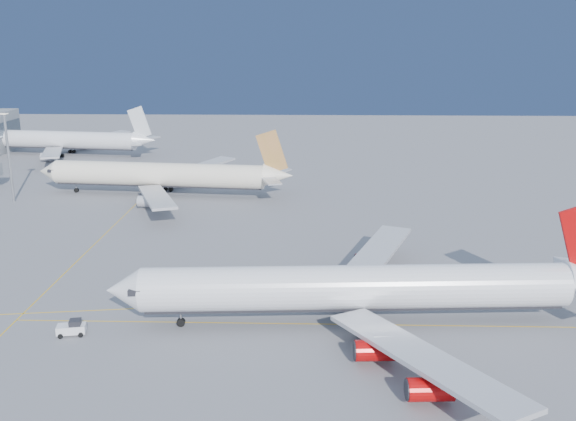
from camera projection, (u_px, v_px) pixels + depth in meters
The scene contains 7 objects.
ground at pixel (286, 288), 108.52m from camera, with size 500.00×500.00×0.00m, color slate.
taxiway_lines at pixel (205, 274), 115.06m from camera, with size 118.86×140.00×0.02m.
airliner_virgin at pixel (366, 288), 93.65m from camera, with size 75.13×67.36×18.53m.
airliner_etihad at pixel (164, 175), 170.80m from camera, with size 70.04×64.37×18.27m.
airliner_third at pixel (66, 140), 229.35m from camera, with size 67.34×61.64×18.07m.
pushback_tug at pixel (72, 328), 91.24m from camera, with size 4.26×3.03×2.23m.
light_mast at pixel (8, 149), 162.21m from camera, with size 2.01×2.01×23.21m.
Camera 1 is at (3.42, -101.26, 41.02)m, focal length 40.00 mm.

